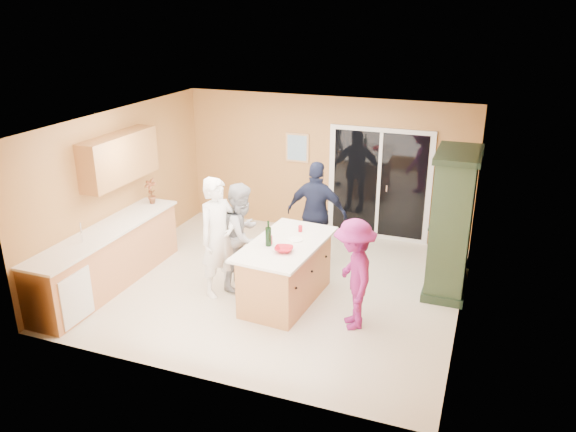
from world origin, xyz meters
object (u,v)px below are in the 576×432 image
(woman_white, at_px, (218,237))
(woman_magenta, at_px, (354,275))
(kitchen_island, at_px, (286,273))
(woman_grey, at_px, (242,236))
(green_hutch, at_px, (452,225))
(woman_navy, at_px, (317,213))

(woman_white, distance_m, woman_magenta, 2.13)
(kitchen_island, height_order, woman_magenta, woman_magenta)
(kitchen_island, distance_m, woman_magenta, 1.20)
(woman_white, xyz_separation_m, woman_grey, (0.21, 0.38, -0.09))
(green_hutch, height_order, woman_white, green_hutch)
(woman_grey, bearing_deg, woman_white, 151.90)
(kitchen_island, xyz_separation_m, woman_magenta, (1.10, -0.35, 0.34))
(kitchen_island, height_order, woman_grey, woman_grey)
(green_hutch, distance_m, woman_navy, 2.21)
(kitchen_island, xyz_separation_m, green_hutch, (2.19, 1.19, 0.63))
(woman_navy, distance_m, woman_magenta, 2.09)
(kitchen_island, xyz_separation_m, woman_grey, (-0.80, 0.24, 0.39))
(kitchen_island, bearing_deg, woman_magenta, -12.96)
(green_hutch, relative_size, woman_navy, 1.24)
(woman_grey, distance_m, woman_navy, 1.45)
(green_hutch, relative_size, woman_white, 1.19)
(kitchen_island, bearing_deg, woman_white, -167.77)
(woman_grey, distance_m, woman_magenta, 1.99)
(green_hutch, relative_size, woman_magenta, 1.42)
(kitchen_island, height_order, woman_white, woman_white)
(kitchen_island, bearing_deg, woman_grey, 167.74)
(woman_navy, bearing_deg, kitchen_island, 89.81)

